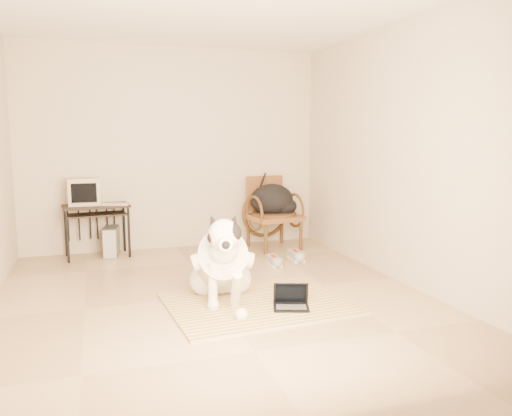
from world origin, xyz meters
name	(u,v)px	position (x,y,z in m)	size (l,w,h in m)	color
floor	(213,296)	(0.00, 0.00, 0.00)	(4.50, 4.50, 0.00)	tan
ceiling	(209,3)	(0.00, 0.00, 2.70)	(4.50, 4.50, 0.00)	white
wall_back	(174,149)	(0.00, 2.25, 1.35)	(4.50, 4.50, 0.00)	beige
wall_front	(311,172)	(0.00, -2.25, 1.35)	(4.50, 4.50, 0.00)	beige
wall_right	(398,153)	(2.00, 0.00, 1.35)	(4.50, 4.50, 0.00)	beige
rug	(258,304)	(0.34, -0.37, 0.01)	(1.70, 1.35, 0.02)	#B4801F
dog	(222,264)	(0.05, -0.17, 0.36)	(0.60, 1.25, 0.90)	white
laptop	(291,302)	(0.58, -0.58, 0.07)	(0.37, 0.31, 0.22)	black
computer_desk	(96,212)	(-1.03, 1.99, 0.57)	(0.84, 0.52, 0.67)	black
crt_monitor	(84,191)	(-1.17, 2.06, 0.84)	(0.38, 0.37, 0.34)	#B1A48B
desk_keyboard	(114,204)	(-0.82, 1.91, 0.68)	(0.36, 0.13, 0.02)	#B1A48B
pc_tower	(111,241)	(-0.87, 2.00, 0.19)	(0.22, 0.42, 0.37)	#4A4A4D
rattan_chair	(272,212)	(1.26, 1.81, 0.49)	(0.73, 0.71, 0.97)	brown
backpack	(274,201)	(1.28, 1.79, 0.65)	(0.63, 0.49, 0.44)	black
sneaker_left	(274,261)	(0.96, 0.92, 0.05)	(0.13, 0.30, 0.10)	silver
sneaker_right	(296,256)	(1.30, 1.06, 0.05)	(0.15, 0.33, 0.11)	silver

